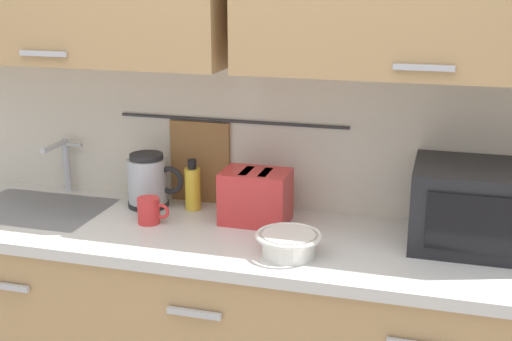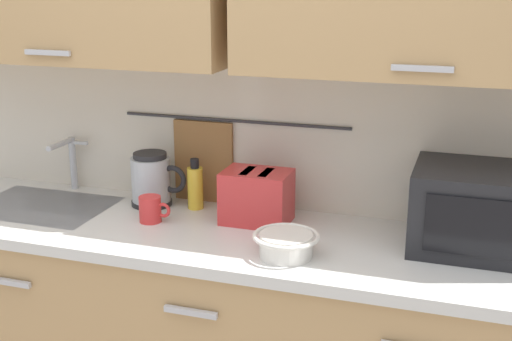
{
  "view_description": "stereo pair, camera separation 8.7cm",
  "coord_description": "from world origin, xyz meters",
  "px_view_note": "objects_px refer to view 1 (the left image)",
  "views": [
    {
      "loc": [
        0.72,
        -1.8,
        1.77
      ],
      "look_at": [
        0.1,
        0.33,
        1.12
      ],
      "focal_mm": 47.64,
      "sensor_mm": 36.0,
      "label": 1
    },
    {
      "loc": [
        0.8,
        -1.78,
        1.77
      ],
      "look_at": [
        0.1,
        0.33,
        1.12
      ],
      "focal_mm": 47.64,
      "sensor_mm": 36.0,
      "label": 2
    }
  ],
  "objects_px": {
    "toaster": "(256,196)",
    "microwave": "(485,207)",
    "mug_near_sink": "(149,211)",
    "dish_soap_bottle": "(193,187)",
    "mixing_bowl": "(289,243)",
    "electric_kettle": "(149,181)"
  },
  "relations": [
    {
      "from": "toaster",
      "to": "microwave",
      "type": "bearing_deg",
      "value": -0.68
    },
    {
      "from": "microwave",
      "to": "mug_near_sink",
      "type": "xyz_separation_m",
      "value": [
        -1.14,
        -0.11,
        -0.09
      ]
    },
    {
      "from": "dish_soap_bottle",
      "to": "mixing_bowl",
      "type": "height_order",
      "value": "dish_soap_bottle"
    },
    {
      "from": "mug_near_sink",
      "to": "toaster",
      "type": "distance_m",
      "value": 0.39
    },
    {
      "from": "electric_kettle",
      "to": "toaster",
      "type": "bearing_deg",
      "value": -6.63
    },
    {
      "from": "electric_kettle",
      "to": "mug_near_sink",
      "type": "relative_size",
      "value": 1.89
    },
    {
      "from": "microwave",
      "to": "dish_soap_bottle",
      "type": "height_order",
      "value": "microwave"
    },
    {
      "from": "dish_soap_bottle",
      "to": "mug_near_sink",
      "type": "bearing_deg",
      "value": -117.13
    },
    {
      "from": "electric_kettle",
      "to": "mug_near_sink",
      "type": "distance_m",
      "value": 0.2
    },
    {
      "from": "dish_soap_bottle",
      "to": "mug_near_sink",
      "type": "xyz_separation_m",
      "value": [
        -0.1,
        -0.19,
        -0.04
      ]
    },
    {
      "from": "mug_near_sink",
      "to": "toaster",
      "type": "height_order",
      "value": "toaster"
    },
    {
      "from": "mug_near_sink",
      "to": "mixing_bowl",
      "type": "xyz_separation_m",
      "value": [
        0.55,
        -0.15,
        -0.0
      ]
    },
    {
      "from": "microwave",
      "to": "mixing_bowl",
      "type": "height_order",
      "value": "microwave"
    },
    {
      "from": "mug_near_sink",
      "to": "microwave",
      "type": "bearing_deg",
      "value": 5.55
    },
    {
      "from": "electric_kettle",
      "to": "toaster",
      "type": "height_order",
      "value": "electric_kettle"
    },
    {
      "from": "electric_kettle",
      "to": "dish_soap_bottle",
      "type": "xyz_separation_m",
      "value": [
        0.17,
        0.01,
        -0.01
      ]
    },
    {
      "from": "mixing_bowl",
      "to": "toaster",
      "type": "height_order",
      "value": "toaster"
    },
    {
      "from": "microwave",
      "to": "mixing_bowl",
      "type": "distance_m",
      "value": 0.65
    },
    {
      "from": "mixing_bowl",
      "to": "toaster",
      "type": "relative_size",
      "value": 0.84
    },
    {
      "from": "electric_kettle",
      "to": "dish_soap_bottle",
      "type": "relative_size",
      "value": 1.16
    },
    {
      "from": "microwave",
      "to": "electric_kettle",
      "type": "bearing_deg",
      "value": 177.15
    },
    {
      "from": "mug_near_sink",
      "to": "toaster",
      "type": "bearing_deg",
      "value": 18.32
    }
  ]
}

